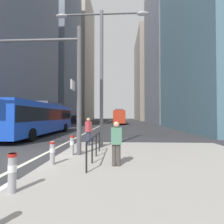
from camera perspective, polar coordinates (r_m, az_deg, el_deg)
The scene contains 19 objects.
ground_plane at distance 27.70m, azimuth -5.25°, elevation -5.27°, with size 160.00×160.00×0.00m, color #303033.
median_island at distance 6.83m, azimuth 17.29°, elevation -17.20°, with size 9.00×10.00×0.15m, color gray.
lane_centre_line at distance 37.61m, azimuth -3.10°, elevation -4.19°, with size 0.20×80.00×0.01m, color beige.
office_tower_left_mid at distance 57.70m, azimuth -18.62°, elevation 19.38°, with size 11.60×18.16×44.39m, color slate.
office_tower_left_far at distance 79.66m, azimuth -12.32°, elevation 17.01°, with size 13.32×22.63×53.66m, color gray.
office_tower_right_mid at distance 50.02m, azimuth 18.99°, elevation 19.79°, with size 10.26×20.77×39.66m, color slate.
office_tower_right_far at distance 74.35m, azimuth 13.17°, elevation 11.10°, with size 12.26×24.47×35.55m, color gray.
city_bus_blue_oncoming at distance 17.96m, azimuth -23.18°, elevation -1.51°, with size 2.76×12.16×3.40m.
city_bus_red_receding at distance 39.23m, azimuth 2.37°, elevation -1.39°, with size 2.87×11.24×3.40m.
car_oncoming_mid at distance 41.87m, azimuth -12.45°, elevation -2.51°, with size 2.05×4.13×1.94m.
car_receding_near at distance 58.47m, azimuth 3.11°, elevation -2.16°, with size 2.13×4.60×1.94m.
traffic_signal_gantry at distance 9.01m, azimuth -25.62°, elevation 12.90°, with size 6.73×0.65×6.00m.
street_lamp_post at distance 10.28m, azimuth -3.58°, elevation 17.63°, with size 5.50×0.32×8.00m.
bollard_left at distance 4.78m, azimuth -30.90°, elevation -16.85°, with size 0.20×0.20×0.92m.
bollard_right at distance 6.73m, azimuth -19.68°, elevation -12.64°, with size 0.20×0.20×0.84m.
bollard_back at distance 8.02m, azimuth -13.51°, elevation -10.67°, with size 0.20×0.20×0.88m.
pedestrian_railing at distance 7.06m, azimuth -6.05°, elevation -10.33°, with size 0.06×3.29×0.98m.
pedestrian_waiting at distance 10.34m, azimuth -8.07°, elevation -6.10°, with size 0.44×0.44×1.67m.
pedestrian_walking at distance 6.11m, azimuth 1.47°, elevation -10.02°, with size 0.40×0.27×1.59m.
Camera 1 is at (3.87, -7.36, 1.96)m, focal length 26.79 mm.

